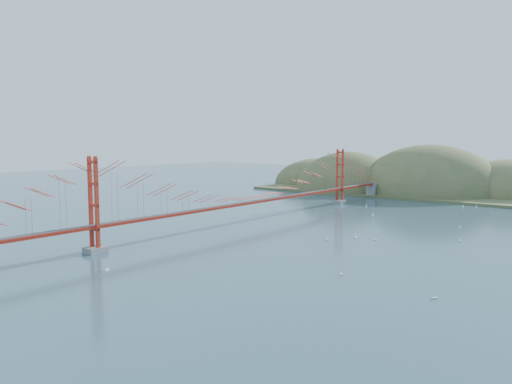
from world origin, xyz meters
The scene contains 15 objects.
ground centered at (0.00, 0.00, 0.00)m, with size 320.00×320.00×0.00m, color #315262.
bridge centered at (0.00, 0.18, 7.01)m, with size 2.20×94.40×12.00m.
far_headlands centered at (2.21, 68.52, 0.00)m, with size 84.00×58.00×25.00m.
sailboat_12 centered at (24.73, 42.00, 0.14)m, with size 0.50×0.49×0.57m.
sailboat_7 centered at (29.28, 15.57, 0.15)m, with size 0.62×0.54×0.70m.
sailboat_0 centered at (20.28, -1.68, 0.16)m, with size 0.58×0.64×0.72m.
sailboat_2 centered at (23.22, -1.76, 0.15)m, with size 0.61×0.52×0.70m.
sailboat_6 centered at (28.23, -20.18, 0.14)m, with size 0.54×0.54×0.57m.
sailboat_14 centered at (18.38, -6.22, 0.15)m, with size 0.67×0.67×0.70m.
sailboat_5 centered at (32.52, 4.87, 0.14)m, with size 0.48×0.52×0.58m.
sailboat_3 centered at (6.68, 29.24, 0.15)m, with size 0.56×0.47×0.64m.
sailboat_10 centered at (8.13, -34.02, 0.16)m, with size 0.61×0.65×0.73m.
sailboat_13 centered at (38.29, -21.93, 0.14)m, with size 0.59×0.59×0.61m.
sailboat_16 centered at (13.44, 18.13, 0.16)m, with size 0.69×0.69×0.73m.
sailboat_15 centered at (22.51, 40.57, 0.13)m, with size 0.52×0.52×0.56m.
Camera 1 is at (52.32, -64.20, 13.64)m, focal length 35.00 mm.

